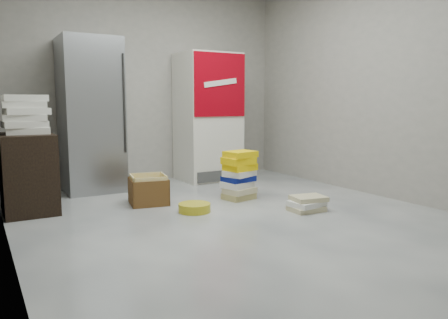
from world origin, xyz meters
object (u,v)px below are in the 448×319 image
coke_cooler (208,117)px  cardboard_box (149,192)px  steel_fridge (91,116)px  phonebook_stack_main (239,175)px  wood_shelf (28,173)px

coke_cooler → cardboard_box: size_ratio=3.88×
steel_fridge → coke_cooler: (1.65, -0.01, -0.05)m
steel_fridge → phonebook_stack_main: steel_fridge is taller
steel_fridge → cardboard_box: (0.35, -1.05, -0.82)m
steel_fridge → wood_shelf: (-0.83, -0.73, -0.55)m
steel_fridge → coke_cooler: bearing=-0.2°
cardboard_box → coke_cooler: bearing=49.2°
steel_fridge → cardboard_box: bearing=-71.6°
steel_fridge → coke_cooler: 1.65m
wood_shelf → cardboard_box: bearing=-15.3°
coke_cooler → phonebook_stack_main: size_ratio=3.21×
steel_fridge → coke_cooler: steel_fridge is taller
coke_cooler → cardboard_box: bearing=-141.2°
coke_cooler → phonebook_stack_main: (-0.31, -1.34, -0.62)m
coke_cooler → wood_shelf: size_ratio=2.25×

